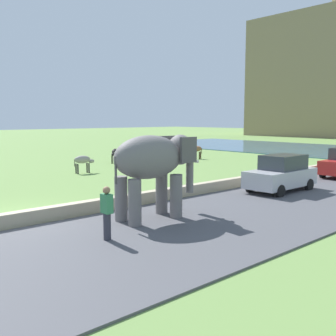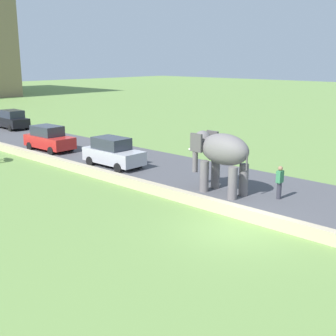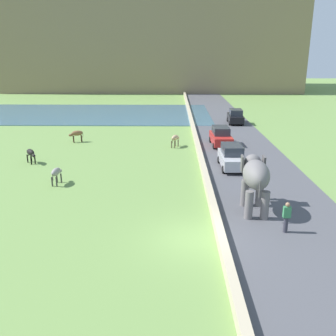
% 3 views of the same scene
% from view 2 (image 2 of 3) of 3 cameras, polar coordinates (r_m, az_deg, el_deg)
% --- Properties ---
extents(ground_plane, '(220.00, 220.00, 0.00)m').
position_cam_2_polar(ground_plane, '(17.63, 8.63, -7.80)').
color(ground_plane, '#6B8E47').
extents(road_surface, '(7.00, 120.00, 0.06)m').
position_cam_2_polar(road_surface, '(35.20, -14.05, 2.90)').
color(road_surface, '#4C4C51').
rests_on(road_surface, ground).
extents(barrier_wall, '(0.40, 110.00, 0.51)m').
position_cam_2_polar(barrier_wall, '(31.56, -17.86, 1.84)').
color(barrier_wall, tan).
rests_on(barrier_wall, ground).
extents(elephant, '(1.55, 3.50, 2.99)m').
position_cam_2_polar(elephant, '(21.61, 6.74, 1.94)').
color(elephant, slate).
rests_on(elephant, ground).
extents(person_beside_elephant, '(0.36, 0.22, 1.63)m').
position_cam_2_polar(person_beside_elephant, '(21.35, 14.03, -1.74)').
color(person_beside_elephant, '#33333D').
rests_on(person_beside_elephant, ground).
extents(car_silver, '(1.83, 4.02, 1.80)m').
position_cam_2_polar(car_silver, '(27.26, -7.01, 1.97)').
color(car_silver, '#B7B7BC').
rests_on(car_silver, ground).
extents(car_red, '(1.91, 4.06, 1.80)m').
position_cam_2_polar(car_red, '(32.90, -14.93, 3.64)').
color(car_red, red).
rests_on(car_red, ground).
extents(car_black, '(1.94, 4.07, 1.80)m').
position_cam_2_polar(car_black, '(44.10, -19.28, 5.83)').
color(car_black, black).
rests_on(car_black, ground).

